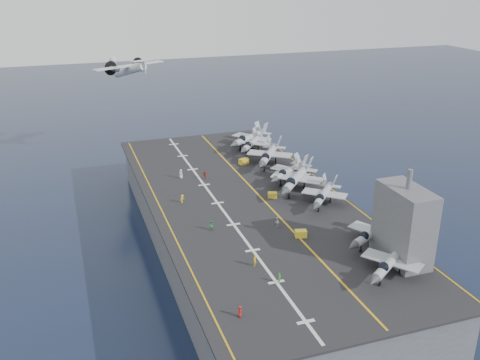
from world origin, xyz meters
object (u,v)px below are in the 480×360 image
object	(u,v)px
tow_cart_a	(301,234)
transport_plane	(130,70)
fighter_jet_0	(391,261)
island_superstructure	(405,216)

from	to	relation	value
tow_cart_a	transport_plane	size ratio (longest dim) A/B	0.08
fighter_jet_0	transport_plane	xyz separation A→B (m)	(-24.24, 93.60, 14.10)
island_superstructure	transport_plane	xyz separation A→B (m)	(-28.46, 90.10, 8.89)
island_superstructure	fighter_jet_0	bearing A→B (deg)	-140.34
island_superstructure	transport_plane	world-z (taller)	transport_plane
fighter_jet_0	tow_cart_a	distance (m)	17.13
fighter_jet_0	island_superstructure	bearing A→B (deg)	39.66
island_superstructure	fighter_jet_0	world-z (taller)	island_superstructure
fighter_jet_0	tow_cart_a	world-z (taller)	fighter_jet_0
tow_cart_a	transport_plane	xyz separation A→B (m)	(-16.88, 78.23, 15.80)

